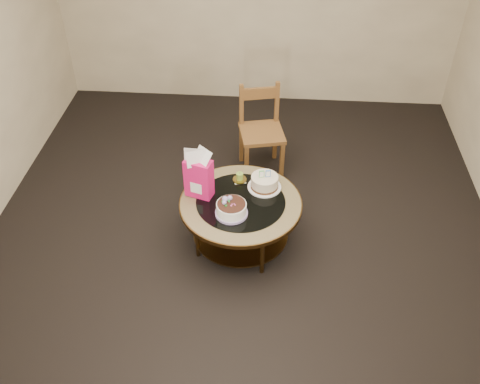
# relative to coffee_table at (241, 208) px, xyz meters

# --- Properties ---
(ground) EXTENTS (5.00, 5.00, 0.00)m
(ground) POSITION_rel_coffee_table_xyz_m (-0.00, 0.00, -0.38)
(ground) COLOR black
(ground) RESTS_ON ground
(room_walls) EXTENTS (4.52, 5.02, 2.61)m
(room_walls) POSITION_rel_coffee_table_xyz_m (-0.00, 0.00, 1.16)
(room_walls) COLOR beige
(room_walls) RESTS_ON ground
(coffee_table) EXTENTS (1.02, 1.02, 0.46)m
(coffee_table) POSITION_rel_coffee_table_xyz_m (0.00, 0.00, 0.00)
(coffee_table) COLOR brown
(coffee_table) RESTS_ON ground
(decorated_cake) EXTENTS (0.26, 0.26, 0.15)m
(decorated_cake) POSITION_rel_coffee_table_xyz_m (-0.06, -0.16, 0.13)
(decorated_cake) COLOR #9D86BD
(decorated_cake) RESTS_ON coffee_table
(cream_cake) EXTENTS (0.29, 0.29, 0.18)m
(cream_cake) POSITION_rel_coffee_table_xyz_m (0.19, 0.19, 0.14)
(cream_cake) COLOR white
(cream_cake) RESTS_ON coffee_table
(gift_bag) EXTENTS (0.25, 0.21, 0.44)m
(gift_bag) POSITION_rel_coffee_table_xyz_m (-0.35, 0.06, 0.30)
(gift_bag) COLOR #DC1465
(gift_bag) RESTS_ON coffee_table
(pillar_candle) EXTENTS (0.12, 0.12, 0.09)m
(pillar_candle) POSITION_rel_coffee_table_xyz_m (-0.03, 0.27, 0.11)
(pillar_candle) COLOR #DDB75B
(pillar_candle) RESTS_ON coffee_table
(dining_chair) EXTENTS (0.49, 0.49, 0.89)m
(dining_chair) POSITION_rel_coffee_table_xyz_m (0.12, 1.09, 0.07)
(dining_chair) COLOR brown
(dining_chair) RESTS_ON ground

